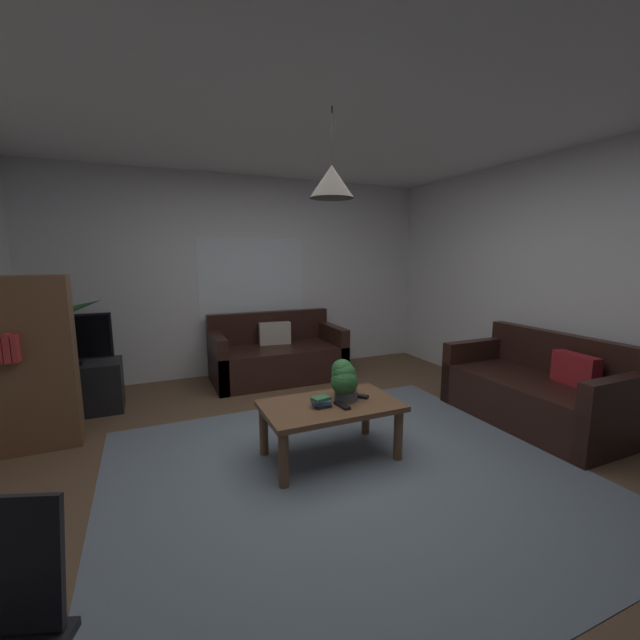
{
  "coord_description": "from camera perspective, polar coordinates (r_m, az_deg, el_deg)",
  "views": [
    {
      "loc": [
        -1.23,
        -2.52,
        1.55
      ],
      "look_at": [
        0.0,
        0.3,
        1.05
      ],
      "focal_mm": 22.35,
      "sensor_mm": 36.0,
      "label": 1
    }
  ],
  "objects": [
    {
      "name": "floor",
      "position": [
        3.21,
        2.29,
        -19.87
      ],
      "size": [
        5.03,
        5.29,
        0.02
      ],
      "primitive_type": "cube",
      "color": "brown",
      "rests_on": "ground"
    },
    {
      "name": "rug",
      "position": [
        3.05,
        4.05,
        -21.29
      ],
      "size": [
        3.27,
        2.91,
        0.01
      ],
      "primitive_type": "cube",
      "color": "slate",
      "rests_on": "ground"
    },
    {
      "name": "wall_back",
      "position": [
        5.34,
        -10.34,
        6.15
      ],
      "size": [
        5.15,
        0.06,
        2.55
      ],
      "primitive_type": "cube",
      "color": "silver",
      "rests_on": "ground"
    },
    {
      "name": "wall_right",
      "position": [
        4.55,
        32.71,
        4.31
      ],
      "size": [
        0.06,
        5.29,
        2.55
      ],
      "primitive_type": "cube",
      "color": "silver",
      "rests_on": "ground"
    },
    {
      "name": "ceiling",
      "position": [
        2.98,
        2.65,
        29.01
      ],
      "size": [
        5.03,
        5.29,
        0.02
      ],
      "primitive_type": "cube",
      "color": "white"
    },
    {
      "name": "window_pane",
      "position": [
        5.32,
        -9.7,
        5.91
      ],
      "size": [
        1.39,
        0.01,
        1.04
      ],
      "primitive_type": "cube",
      "color": "white"
    },
    {
      "name": "couch_under_window",
      "position": [
        5.08,
        -6.16,
        -5.33
      ],
      "size": [
        1.61,
        0.81,
        0.82
      ],
      "color": "black",
      "rests_on": "ground"
    },
    {
      "name": "couch_right_side",
      "position": [
        4.29,
        28.5,
        -9.19
      ],
      "size": [
        0.81,
        1.56,
        0.82
      ],
      "rotation": [
        0.0,
        0.0,
        -1.57
      ],
      "color": "black",
      "rests_on": "ground"
    },
    {
      "name": "coffee_table",
      "position": [
        3.12,
        1.47,
        -13.06
      ],
      "size": [
        1.04,
        0.61,
        0.44
      ],
      "color": "brown",
      "rests_on": "ground"
    },
    {
      "name": "book_on_table_0",
      "position": [
        3.03,
        0.28,
        -12.13
      ],
      "size": [
        0.12,
        0.11,
        0.02
      ],
      "primitive_type": "cube",
      "rotation": [
        0.0,
        0.0,
        0.11
      ],
      "color": "black",
      "rests_on": "coffee_table"
    },
    {
      "name": "book_on_table_1",
      "position": [
        3.03,
        0.12,
        -11.63
      ],
      "size": [
        0.15,
        0.12,
        0.03
      ],
      "primitive_type": "cube",
      "rotation": [
        0.0,
        0.0,
        -0.16
      ],
      "color": "#2D4C8C",
      "rests_on": "coffee_table"
    },
    {
      "name": "book_on_table_2",
      "position": [
        3.02,
        0.12,
        -11.17
      ],
      "size": [
        0.15,
        0.12,
        0.02
      ],
      "primitive_type": "cube",
      "rotation": [
        0.0,
        0.0,
        0.26
      ],
      "color": "#387247",
      "rests_on": "coffee_table"
    },
    {
      "name": "remote_on_table_0",
      "position": [
        3.03,
        3.22,
        -12.13
      ],
      "size": [
        0.07,
        0.16,
        0.02
      ],
      "primitive_type": "cube",
      "rotation": [
        0.0,
        0.0,
        3.26
      ],
      "color": "black",
      "rests_on": "coffee_table"
    },
    {
      "name": "remote_on_table_1",
      "position": [
        3.23,
        5.51,
        -10.76
      ],
      "size": [
        0.14,
        0.15,
        0.02
      ],
      "primitive_type": "cube",
      "rotation": [
        0.0,
        0.0,
        0.73
      ],
      "color": "black",
      "rests_on": "coffee_table"
    },
    {
      "name": "potted_plant_on_table",
      "position": [
        3.11,
        3.44,
        -8.38
      ],
      "size": [
        0.21,
        0.23,
        0.32
      ],
      "color": "#4C4C51",
      "rests_on": "coffee_table"
    },
    {
      "name": "tv_stand",
      "position": [
        4.66,
        -31.96,
        -8.41
      ],
      "size": [
        0.9,
        0.44,
        0.5
      ],
      "primitive_type": "cube",
      "color": "black",
      "rests_on": "ground"
    },
    {
      "name": "tv",
      "position": [
        4.52,
        -32.55,
        -2.38
      ],
      "size": [
        0.79,
        0.16,
        0.49
      ],
      "color": "black",
      "rests_on": "tv_stand"
    },
    {
      "name": "potted_palm_corner",
      "position": [
        5.13,
        -33.25,
        -4.21
      ],
      "size": [
        0.86,
        0.72,
        1.19
      ],
      "color": "#4C4C51",
      "rests_on": "ground"
    },
    {
      "name": "bookshelf_corner",
      "position": [
        3.88,
        -36.76,
        -5.17
      ],
      "size": [
        0.7,
        0.31,
        1.4
      ],
      "color": "brown",
      "rests_on": "ground"
    },
    {
      "name": "pendant_lamp",
      "position": [
        2.93,
        1.61,
        19.22
      ],
      "size": [
        0.31,
        0.31,
        0.6
      ],
      "color": "black"
    }
  ]
}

